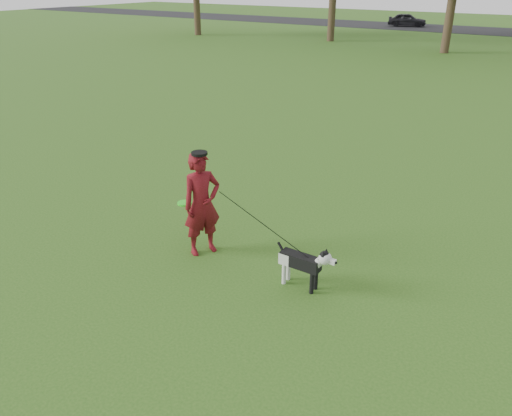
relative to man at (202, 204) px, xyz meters
The scene contains 5 objects.
ground 1.56m from the man, ahead, with size 120.00×120.00×0.00m, color #285116.
man is the anchor object (origin of this frame).
dog 1.93m from the man, ahead, with size 0.96×0.19×0.73m.
car_left 41.29m from the man, 103.48° to the left, with size 1.29×3.21×1.09m, color black.
man_held_items 1.04m from the man, ahead, with size 2.47×0.29×1.24m.
Camera 1 is at (3.35, -5.68, 4.16)m, focal length 35.00 mm.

